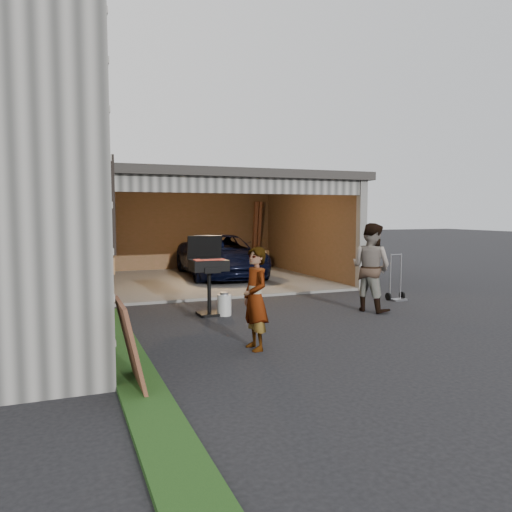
{
  "coord_description": "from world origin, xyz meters",
  "views": [
    {
      "loc": [
        -3.02,
        -6.9,
        1.92
      ],
      "look_at": [
        0.22,
        1.3,
        1.15
      ],
      "focal_mm": 35.0,
      "sensor_mm": 36.0,
      "label": 1
    }
  ],
  "objects_px": {
    "minivan": "(221,258)",
    "man": "(371,267)",
    "plywood_panel": "(131,346)",
    "hand_truck": "(397,291)",
    "propane_tank": "(224,305)",
    "bbq_grill": "(208,268)",
    "woman": "(255,299)"
  },
  "relations": [
    {
      "from": "minivan",
      "to": "man",
      "type": "xyz_separation_m",
      "value": [
        1.27,
        -5.66,
        0.25
      ]
    },
    {
      "from": "plywood_panel",
      "to": "man",
      "type": "bearing_deg",
      "value": 29.0
    },
    {
      "from": "hand_truck",
      "to": "propane_tank",
      "type": "bearing_deg",
      "value": -179.69
    },
    {
      "from": "propane_tank",
      "to": "hand_truck",
      "type": "bearing_deg",
      "value": 2.47
    },
    {
      "from": "bbq_grill",
      "to": "plywood_panel",
      "type": "relative_size",
      "value": 1.5
    },
    {
      "from": "minivan",
      "to": "propane_tank",
      "type": "height_order",
      "value": "minivan"
    },
    {
      "from": "woman",
      "to": "hand_truck",
      "type": "bearing_deg",
      "value": 116.7
    },
    {
      "from": "man",
      "to": "plywood_panel",
      "type": "distance_m",
      "value": 5.66
    },
    {
      "from": "minivan",
      "to": "plywood_panel",
      "type": "xyz_separation_m",
      "value": [
        -3.67,
        -8.4,
        -0.12
      ]
    },
    {
      "from": "bbq_grill",
      "to": "plywood_panel",
      "type": "xyz_separation_m",
      "value": [
        -1.9,
        -3.54,
        -0.4
      ]
    },
    {
      "from": "minivan",
      "to": "hand_truck",
      "type": "relative_size",
      "value": 4.26
    },
    {
      "from": "man",
      "to": "propane_tank",
      "type": "relative_size",
      "value": 4.33
    },
    {
      "from": "minivan",
      "to": "bbq_grill",
      "type": "distance_m",
      "value": 5.18
    },
    {
      "from": "minivan",
      "to": "woman",
      "type": "distance_m",
      "value": 7.62
    },
    {
      "from": "man",
      "to": "hand_truck",
      "type": "xyz_separation_m",
      "value": [
        1.23,
        0.8,
        -0.66
      ]
    },
    {
      "from": "woman",
      "to": "bbq_grill",
      "type": "bearing_deg",
      "value": 175.09
    },
    {
      "from": "woman",
      "to": "propane_tank",
      "type": "relative_size",
      "value": 3.64
    },
    {
      "from": "woman",
      "to": "man",
      "type": "relative_size",
      "value": 0.84
    },
    {
      "from": "plywood_panel",
      "to": "hand_truck",
      "type": "xyz_separation_m",
      "value": [
        6.17,
        3.54,
        -0.29
      ]
    },
    {
      "from": "man",
      "to": "propane_tank",
      "type": "height_order",
      "value": "man"
    },
    {
      "from": "man",
      "to": "bbq_grill",
      "type": "xyz_separation_m",
      "value": [
        -3.04,
        0.8,
        0.02
      ]
    },
    {
      "from": "woman",
      "to": "minivan",
      "type": "bearing_deg",
      "value": 162.46
    },
    {
      "from": "man",
      "to": "minivan",
      "type": "bearing_deg",
      "value": -10.93
    },
    {
      "from": "woman",
      "to": "man",
      "type": "xyz_separation_m",
      "value": [
        3.1,
        1.74,
        0.14
      ]
    },
    {
      "from": "minivan",
      "to": "bbq_grill",
      "type": "height_order",
      "value": "bbq_grill"
    },
    {
      "from": "man",
      "to": "hand_truck",
      "type": "bearing_deg",
      "value": -80.61
    },
    {
      "from": "plywood_panel",
      "to": "hand_truck",
      "type": "relative_size",
      "value": 0.96
    },
    {
      "from": "propane_tank",
      "to": "plywood_panel",
      "type": "xyz_separation_m",
      "value": [
        -2.15,
        -3.37,
        0.29
      ]
    },
    {
      "from": "woman",
      "to": "bbq_grill",
      "type": "distance_m",
      "value": 2.54
    },
    {
      "from": "bbq_grill",
      "to": "plywood_panel",
      "type": "bearing_deg",
      "value": -118.18
    },
    {
      "from": "bbq_grill",
      "to": "propane_tank",
      "type": "relative_size",
      "value": 3.74
    },
    {
      "from": "man",
      "to": "woman",
      "type": "bearing_deg",
      "value": 95.69
    }
  ]
}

